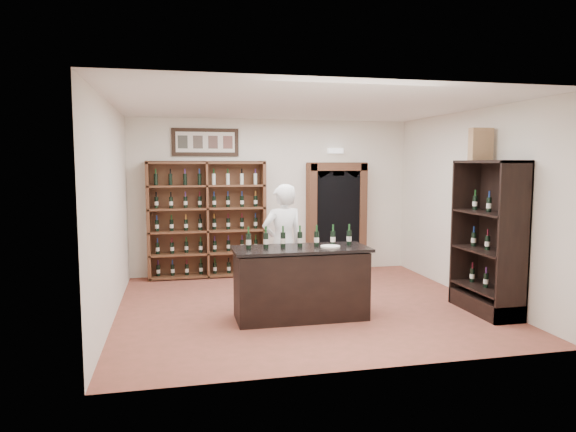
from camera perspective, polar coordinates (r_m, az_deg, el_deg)
The scene contains 21 objects.
floor at distance 7.93m, azimuth 1.79°, elevation -9.90°, with size 5.50×5.50×0.00m, color #994A3D.
ceiling at distance 7.68m, azimuth 1.86°, elevation 12.18°, with size 5.50×5.50×0.00m, color white.
wall_back at distance 10.09m, azimuth -1.69°, elevation 2.16°, with size 5.50×0.04×3.00m, color silver.
wall_left at distance 7.47m, azimuth -19.07°, elevation 0.51°, with size 0.04×5.00×3.00m, color silver.
wall_right at distance 8.75m, azimuth 19.55°, elevation 1.24°, with size 0.04×5.00×3.00m, color silver.
wine_shelf at distance 9.80m, azimuth -8.98°, elevation -0.37°, with size 2.20×0.38×2.20m.
framed_picture at distance 9.89m, azimuth -9.17°, elevation 8.10°, with size 1.25×0.04×0.52m, color black.
arched_doorway at distance 10.27m, azimuth 5.37°, elevation 0.18°, with size 1.17×0.35×2.17m.
emergency_light at distance 10.30m, azimuth 5.28°, elevation 7.23°, with size 0.30×0.10×0.10m, color white.
tasting_counter at distance 7.20m, azimuth 1.43°, elevation -7.49°, with size 1.88×0.78×1.00m.
counter_bottle_0 at distance 7.00m, azimuth -4.41°, elevation -2.77°, with size 0.07×0.07×0.30m.
counter_bottle_1 at distance 7.04m, azimuth -2.47°, elevation -2.71°, with size 0.07×0.07×0.30m.
counter_bottle_2 at distance 7.08m, azimuth -0.56°, elevation -2.65°, with size 0.07×0.07×0.30m.
counter_bottle_3 at distance 7.13m, azimuth 1.33°, elevation -2.59°, with size 0.07×0.07×0.30m.
counter_bottle_4 at distance 7.19m, azimuth 3.19°, elevation -2.52°, with size 0.07×0.07×0.30m.
counter_bottle_5 at distance 7.26m, azimuth 5.01°, elevation -2.46°, with size 0.07×0.07×0.30m.
counter_bottle_6 at distance 7.34m, azimuth 6.80°, elevation -2.39°, with size 0.07×0.07×0.30m.
side_cabinet at distance 7.98m, azimuth 21.42°, elevation -4.66°, with size 0.48×1.20×2.20m.
shopkeeper at distance 7.87m, azimuth -0.58°, elevation -3.15°, with size 0.67×0.44×1.84m, color white.
plate at distance 7.12m, azimuth 4.72°, elevation -3.41°, with size 0.27×0.27×0.02m, color beige.
wine_crate at distance 8.10m, azimuth 20.63°, elevation 7.48°, with size 0.33×0.14×0.47m, color tan.
Camera 1 is at (-1.89, -7.39, 2.17)m, focal length 32.00 mm.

